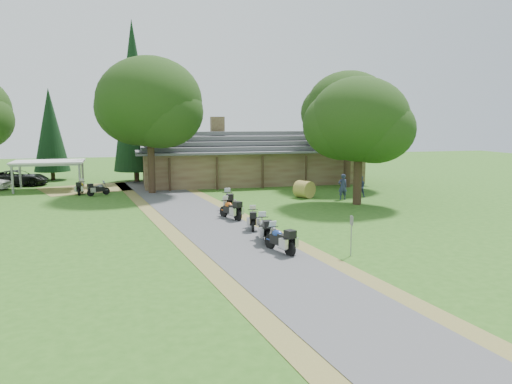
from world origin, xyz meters
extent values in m
plane|color=#2D5A19|center=(0.00, 0.00, 0.00)|extent=(120.00, 120.00, 0.00)
plane|color=#454548|center=(-0.50, 4.00, 0.00)|extent=(51.95, 51.95, 0.00)
imported|color=black|center=(-15.02, 26.45, 1.06)|extent=(2.84, 5.74, 2.13)
imported|color=navy|center=(10.25, 12.11, 1.13)|extent=(0.65, 0.48, 2.26)
imported|color=navy|center=(12.06, 12.87, 0.97)|extent=(0.65, 0.55, 1.93)
cylinder|color=#A08A3A|center=(7.74, 13.59, 0.65)|extent=(1.73, 1.68, 1.31)
cone|color=black|center=(-4.60, 26.82, 7.58)|extent=(4.17, 4.17, 15.15)
cone|color=black|center=(-12.62, 30.17, 4.49)|extent=(3.39, 3.39, 8.98)
camera|label=1|loc=(-5.01, -22.17, 6.00)|focal=35.00mm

